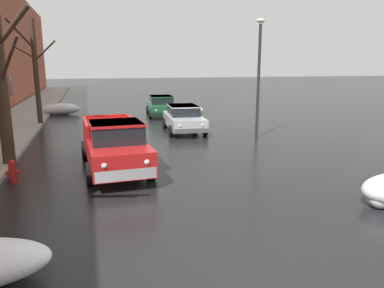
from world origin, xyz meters
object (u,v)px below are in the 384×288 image
at_px(sedan_green_parked_kerbside_mid, 161,105).
at_px(street_lamp_post, 259,73).
at_px(bare_tree_second_along_sidewalk, 0,87).
at_px(pickup_truck_red_approaching_near_lane, 115,145).
at_px(sedan_silver_parked_kerbside_close, 184,118).
at_px(bare_tree_mid_block, 35,70).
at_px(fire_hydrant, 13,171).

distance_m(sedan_green_parked_kerbside_mid, street_lamp_post, 9.77).
height_order(sedan_green_parked_kerbside_mid, street_lamp_post, street_lamp_post).
distance_m(bare_tree_second_along_sidewalk, pickup_truck_red_approaching_near_lane, 4.30).
bearing_deg(sedan_silver_parked_kerbside_close, pickup_truck_red_approaching_near_lane, -122.66).
bearing_deg(bare_tree_mid_block, fire_hydrant, -87.62).
relative_size(bare_tree_second_along_sidewalk, pickup_truck_red_approaching_near_lane, 1.00).
distance_m(bare_tree_mid_block, sedan_silver_parked_kerbside_close, 9.22).
relative_size(bare_tree_second_along_sidewalk, bare_tree_mid_block, 0.88).
relative_size(pickup_truck_red_approaching_near_lane, sedan_silver_parked_kerbside_close, 1.24).
distance_m(bare_tree_second_along_sidewalk, bare_tree_mid_block, 9.46).
bearing_deg(bare_tree_second_along_sidewalk, sedan_green_parked_kerbside_mid, 55.78).
bearing_deg(bare_tree_second_along_sidewalk, street_lamp_post, 12.93).
bearing_deg(street_lamp_post, sedan_green_parked_kerbside_mid, 108.49).
xyz_separation_m(sedan_green_parked_kerbside_mid, street_lamp_post, (3.00, -8.97, 2.43)).
xyz_separation_m(bare_tree_mid_block, pickup_truck_red_approaching_near_lane, (3.60, -10.81, -2.37)).
height_order(sedan_green_parked_kerbside_mid, fire_hydrant, sedan_green_parked_kerbside_mid).
bearing_deg(bare_tree_mid_block, pickup_truck_red_approaching_near_lane, -71.58).
xyz_separation_m(bare_tree_second_along_sidewalk, bare_tree_mid_block, (-0.00, 9.45, 0.44)).
bearing_deg(street_lamp_post, sedan_silver_parked_kerbside_close, 139.69).
bearing_deg(fire_hydrant, sedan_silver_parked_kerbside_close, 43.83).
bearing_deg(pickup_truck_red_approaching_near_lane, bare_tree_second_along_sidewalk, 159.33).
height_order(pickup_truck_red_approaching_near_lane, sedan_silver_parked_kerbside_close, pickup_truck_red_approaching_near_lane).
relative_size(bare_tree_second_along_sidewalk, sedan_green_parked_kerbside_mid, 1.21).
xyz_separation_m(pickup_truck_red_approaching_near_lane, sedan_silver_parked_kerbside_close, (4.13, 6.43, -0.13)).
height_order(pickup_truck_red_approaching_near_lane, sedan_green_parked_kerbside_mid, pickup_truck_red_approaching_near_lane).
bearing_deg(pickup_truck_red_approaching_near_lane, bare_tree_mid_block, 108.42).
height_order(sedan_silver_parked_kerbside_close, sedan_green_parked_kerbside_mid, same).
xyz_separation_m(bare_tree_mid_block, fire_hydrant, (0.47, -11.34, -2.90)).
xyz_separation_m(bare_tree_second_along_sidewalk, fire_hydrant, (0.47, -1.89, -2.46)).
bearing_deg(pickup_truck_red_approaching_near_lane, fire_hydrant, -170.40).
height_order(bare_tree_second_along_sidewalk, bare_tree_mid_block, bare_tree_mid_block).
xyz_separation_m(sedan_green_parked_kerbside_mid, fire_hydrant, (-7.32, -13.34, -0.40)).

